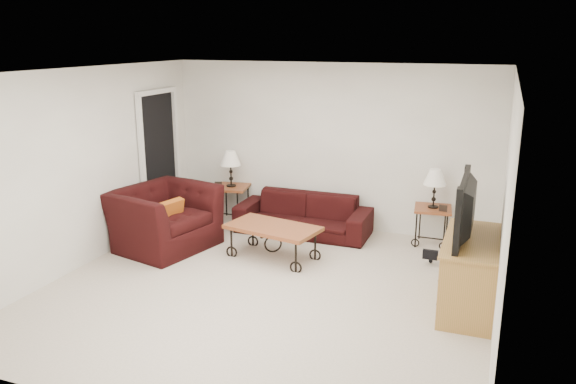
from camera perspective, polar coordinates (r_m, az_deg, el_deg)
The scene contains 20 objects.
ground at distance 6.78m, azimuth -2.12°, elevation -9.66°, with size 5.00×5.00×0.00m, color beige.
wall_back at distance 8.66m, azimuth 4.23°, elevation 4.53°, with size 5.00×0.02×2.50m, color white.
wall_front at distance 4.28m, azimuth -15.44°, elevation -7.31°, with size 5.00×0.02×2.50m, color white.
wall_left at distance 7.66m, azimuth -19.75°, elevation 2.25°, with size 0.02×5.00×2.50m, color white.
wall_right at distance 5.88m, azimuth 20.83°, elevation -1.58°, with size 0.02×5.00×2.50m, color white.
ceiling at distance 6.16m, azimuth -2.35°, elevation 11.95°, with size 5.00×5.00×0.00m, color white.
doorway at distance 8.97m, azimuth -12.73°, elevation 3.08°, with size 0.08×0.94×2.04m, color black.
sofa at distance 8.52m, azimuth 1.51°, elevation -2.26°, with size 1.99×0.78×0.58m, color black.
side_table_left at distance 9.16m, azimuth -5.65°, elevation -1.13°, with size 0.52×0.52×0.57m, color brown.
side_table_right at distance 8.31m, azimuth 14.18°, elevation -3.32°, with size 0.50×0.50×0.55m, color brown.
lamp_left at distance 9.01m, azimuth -5.74°, elevation 2.33°, with size 0.32×0.32×0.57m, color black, non-canonical shape.
lamp_right at distance 8.16m, azimuth 14.43°, elevation 0.34°, with size 0.31×0.31×0.55m, color black, non-canonical shape.
photo_frame_left at distance 9.01m, azimuth -6.98°, elevation 0.74°, with size 0.11×0.02×0.09m, color black.
photo_frame_right at distance 8.06m, azimuth 15.25°, elevation -1.58°, with size 0.11×0.01×0.09m, color black.
coffee_table at distance 7.59m, azimuth -1.51°, elevation -5.02°, with size 1.20×0.65×0.45m, color brown.
armchair at distance 8.10m, azimuth -12.32°, elevation -2.57°, with size 1.30×1.14×0.85m, color black.
throw_pillow at distance 7.95m, azimuth -11.65°, elevation -2.14°, with size 0.38×0.10×0.38m, color #B04E16.
tv_stand at distance 6.50m, azimuth 17.75°, elevation -7.76°, with size 0.55×1.31×0.79m, color #AA743F.
television at distance 6.26m, azimuth 18.11°, elevation -1.56°, with size 1.17×0.15×0.68m, color black.
backpack at distance 7.66m, azimuth 14.15°, elevation -5.58°, with size 0.30×0.23×0.38m, color black.
Camera 1 is at (2.40, -5.66, 2.85)m, focal length 35.56 mm.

